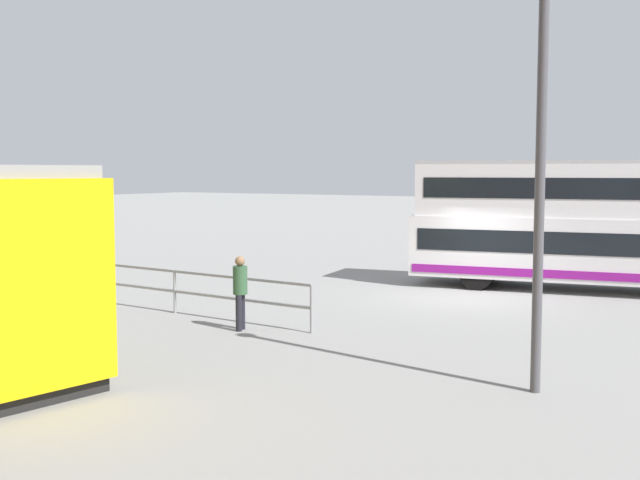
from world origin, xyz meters
TOP-DOWN VIEW (x-y plane):
  - ground_plane at (0.00, 0.00)m, footprint 160.00×160.00m
  - double_decker_bus at (-2.67, -3.24)m, footprint 11.01×4.20m
  - pedestrian_near_railing at (2.82, 6.80)m, footprint 0.40×0.40m
  - pedestrian_railing at (5.49, 5.95)m, footprint 8.45×0.68m
  - info_sign at (9.18, 5.38)m, footprint 1.28×0.16m
  - street_lamp at (-4.19, 8.31)m, footprint 0.36×0.36m

SIDE VIEW (x-z plane):
  - ground_plane at x=0.00m, z-range 0.00..0.00m
  - pedestrian_railing at x=5.49m, z-range 0.20..1.28m
  - pedestrian_near_railing at x=2.82m, z-range 0.12..1.78m
  - info_sign at x=9.18m, z-range 0.45..2.69m
  - double_decker_bus at x=-2.67m, z-range 0.05..3.88m
  - street_lamp at x=-4.19m, z-range 0.58..7.61m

